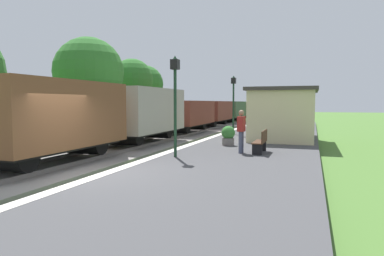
% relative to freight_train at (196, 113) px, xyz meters
% --- Properties ---
extents(ground_plane, '(160.00, 160.00, 0.00)m').
position_rel_freight_train_xyz_m(ground_plane, '(2.40, -16.40, -1.51)').
color(ground_plane, '#47702D').
extents(platform_slab, '(6.00, 60.00, 0.25)m').
position_rel_freight_train_xyz_m(platform_slab, '(5.60, -16.40, -1.38)').
color(platform_slab, '#424244').
rests_on(platform_slab, ground).
extents(platform_edge_stripe, '(0.36, 60.00, 0.01)m').
position_rel_freight_train_xyz_m(platform_edge_stripe, '(2.80, -16.40, -1.25)').
color(platform_edge_stripe, silver).
rests_on(platform_edge_stripe, platform_slab).
extents(track_ballast, '(3.80, 60.00, 0.12)m').
position_rel_freight_train_xyz_m(track_ballast, '(-0.00, -16.40, -1.45)').
color(track_ballast, gray).
rests_on(track_ballast, ground).
extents(rail_near, '(0.07, 60.00, 0.14)m').
position_rel_freight_train_xyz_m(rail_near, '(0.72, -16.40, -1.32)').
color(rail_near, slate).
rests_on(rail_near, track_ballast).
extents(rail_far, '(0.07, 60.00, 0.14)m').
position_rel_freight_train_xyz_m(rail_far, '(-0.72, -16.40, -1.32)').
color(rail_far, slate).
rests_on(rail_far, track_ballast).
extents(freight_train, '(2.50, 39.20, 2.72)m').
position_rel_freight_train_xyz_m(freight_train, '(0.00, 0.00, 0.00)').
color(freight_train, brown).
rests_on(freight_train, rail_near).
extents(station_hut, '(3.50, 5.80, 2.78)m').
position_rel_freight_train_xyz_m(station_hut, '(6.80, -5.03, 0.15)').
color(station_hut, beige).
rests_on(station_hut, platform_slab).
extents(bench_near_hut, '(0.42, 1.50, 0.91)m').
position_rel_freight_train_xyz_m(bench_near_hut, '(6.40, -10.99, -0.78)').
color(bench_near_hut, '#422819').
rests_on(bench_near_hut, platform_slab).
extents(person_waiting, '(0.28, 0.41, 1.71)m').
position_rel_freight_train_xyz_m(person_waiting, '(5.64, -11.25, -0.32)').
color(person_waiting, '#474C66').
rests_on(person_waiting, platform_slab).
extents(potted_planter, '(0.64, 0.64, 0.92)m').
position_rel_freight_train_xyz_m(potted_planter, '(4.58, -8.97, -0.78)').
color(potted_planter, slate).
rests_on(potted_planter, platform_slab).
extents(lamp_post_near, '(0.28, 0.28, 3.70)m').
position_rel_freight_train_xyz_m(lamp_post_near, '(3.55, -13.05, 1.30)').
color(lamp_post_near, '#193823').
rests_on(lamp_post_near, platform_slab).
extents(lamp_post_far, '(0.28, 0.28, 3.70)m').
position_rel_freight_train_xyz_m(lamp_post_far, '(3.55, -3.22, 1.30)').
color(lamp_post_far, '#193823').
rests_on(lamp_post_far, platform_slab).
extents(tree_trackside_far, '(4.13, 4.13, 6.12)m').
position_rel_freight_train_xyz_m(tree_trackside_far, '(-4.32, -7.26, 2.54)').
color(tree_trackside_far, '#4C3823').
rests_on(tree_trackside_far, ground).
extents(tree_field_left, '(3.09, 3.09, 5.51)m').
position_rel_freight_train_xyz_m(tree_field_left, '(-4.44, -1.82, 2.44)').
color(tree_field_left, '#4C3823').
rests_on(tree_field_left, ground).
extents(tree_field_distant, '(3.42, 3.42, 5.70)m').
position_rel_freight_train_xyz_m(tree_field_distant, '(-6.44, 4.19, 2.47)').
color(tree_field_distant, '#4C3823').
rests_on(tree_field_distant, ground).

